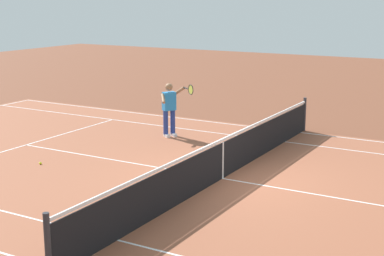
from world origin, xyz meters
The scene contains 6 objects.
ground_plane centered at (0.00, 0.00, 0.00)m, with size 60.00×60.00×0.00m, color brown.
court_slab centered at (0.00, 0.00, 0.00)m, with size 24.20×11.40×0.00m, color #935138.
court_line_markings centered at (0.00, 0.00, 0.00)m, with size 23.85×11.05×0.01m.
tennis_net centered at (0.00, 0.00, 0.49)m, with size 0.10×11.70×1.08m.
tennis_player_near centered at (3.33, -3.00, 0.93)m, with size 1.18×0.75×1.70m.
tennis_ball centered at (4.59, 1.28, 0.03)m, with size 0.07×0.07×0.07m, color #CCE01E.
Camera 1 is at (-5.88, 11.71, 4.19)m, focal length 54.03 mm.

